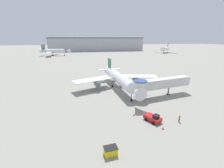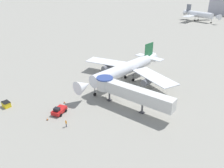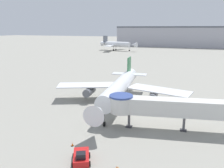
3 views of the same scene
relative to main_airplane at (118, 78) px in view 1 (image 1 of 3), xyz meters
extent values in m
plane|color=gray|center=(-2.41, -0.01, -4.01)|extent=(800.00, 800.00, 0.00)
cylinder|color=silver|center=(0.06, -0.82, 0.13)|extent=(5.25, 23.37, 3.44)
cone|color=silver|center=(1.23, -15.63, 0.13)|extent=(3.73, 4.04, 3.44)
cone|color=silver|center=(-0.94, 11.93, 0.13)|extent=(3.83, 5.41, 3.44)
cube|color=silver|center=(-8.88, 1.34, -0.47)|extent=(14.94, 10.12, 0.22)
cube|color=silver|center=(8.56, 2.72, -0.47)|extent=(14.86, 8.28, 0.22)
cube|color=#1E6638|center=(-0.92, 11.67, 3.23)|extent=(0.57, 4.18, 4.47)
cube|color=silver|center=(-0.96, 12.18, 0.73)|extent=(9.75, 3.66, 0.18)
cylinder|color=#565960|center=(-7.65, 0.09, -1.67)|extent=(2.21, 4.31, 1.89)
cylinder|color=#565960|center=(7.54, 1.28, -1.67)|extent=(2.21, 4.31, 1.89)
cylinder|color=#4C4C51|center=(0.94, -12.01, -2.58)|extent=(0.18, 0.18, 1.98)
cylinder|color=black|center=(0.94, -12.01, -3.56)|extent=(0.33, 0.92, 0.90)
cylinder|color=#4C4C51|center=(-1.71, 1.94, -2.58)|extent=(0.22, 0.22, 1.98)
cylinder|color=black|center=(-1.71, 1.94, -3.56)|extent=(0.47, 0.93, 0.90)
cylinder|color=#4C4C51|center=(1.38, 2.19, -2.58)|extent=(0.22, 0.22, 1.98)
cylinder|color=black|center=(1.38, 2.19, -3.56)|extent=(0.47, 0.93, 0.90)
cube|color=silver|center=(12.67, -9.35, 0.14)|extent=(18.28, 5.76, 2.80)
cylinder|color=silver|center=(3.76, -10.95, 0.14)|extent=(3.90, 3.90, 2.80)
cylinder|color=navy|center=(3.76, -10.95, 1.69)|extent=(4.10, 4.09, 0.30)
cylinder|color=#56565B|center=(5.19, -10.70, -2.64)|extent=(0.44, 0.44, 2.75)
cube|color=#333338|center=(5.19, -10.70, -3.95)|extent=(1.10, 1.10, 0.12)
cylinder|color=#56565B|center=(14.45, -9.03, -2.64)|extent=(0.44, 0.44, 2.75)
cube|color=#333338|center=(14.45, -9.03, -3.95)|extent=(1.10, 1.10, 0.12)
cube|color=red|center=(2.03, -23.07, -3.29)|extent=(3.43, 4.18, 0.79)
cube|color=black|center=(2.39, -23.81, -2.53)|extent=(1.54, 1.45, 0.71)
cylinder|color=black|center=(1.55, -24.43, -3.68)|extent=(0.58, 0.74, 0.67)
cylinder|color=black|center=(3.40, -23.52, -3.68)|extent=(0.58, 0.74, 0.67)
cylinder|color=black|center=(0.66, -22.62, -3.68)|extent=(0.58, 0.74, 0.67)
cylinder|color=black|center=(2.51, -21.71, -3.68)|extent=(0.58, 0.74, 0.67)
cube|color=yellow|center=(-8.96, -30.96, -3.40)|extent=(2.13, 1.64, 1.23)
cube|color=black|center=(-8.96, -30.96, -2.75)|extent=(2.26, 1.74, 0.08)
cube|color=black|center=(-1.11, -19.90, -3.99)|extent=(0.40, 0.40, 0.04)
cone|color=orange|center=(-1.11, -19.90, -3.66)|extent=(0.27, 0.27, 0.62)
cylinder|color=white|center=(-1.11, -19.90, -3.59)|extent=(0.15, 0.15, 0.07)
cube|color=black|center=(2.67, -26.43, -3.99)|extent=(0.39, 0.39, 0.04)
cone|color=orange|center=(2.67, -26.43, -3.67)|extent=(0.27, 0.27, 0.60)
cylinder|color=white|center=(2.67, -26.43, -3.60)|extent=(0.15, 0.15, 0.07)
cylinder|color=#1E2338|center=(7.44, -24.63, -3.60)|extent=(0.12, 0.12, 0.82)
cylinder|color=#1E2338|center=(7.61, -24.66, -3.60)|extent=(0.12, 0.12, 0.82)
cube|color=orange|center=(7.52, -24.64, -2.87)|extent=(0.35, 0.24, 0.65)
sphere|color=tan|center=(7.52, -24.64, -2.43)|extent=(0.22, 0.22, 0.22)
cylinder|color=white|center=(91.29, 122.48, 1.26)|extent=(15.35, 15.26, 4.39)
cone|color=white|center=(82.20, 113.47, 1.26)|extent=(6.53, 6.52, 4.39)
cone|color=white|center=(98.51, 129.63, 1.26)|extent=(7.78, 7.76, 4.39)
cube|color=white|center=(87.30, 129.81, 0.49)|extent=(12.45, 9.41, 0.22)
cube|color=white|center=(98.58, 118.42, 0.49)|extent=(9.33, 12.46, 0.22)
cube|color=orange|center=(98.28, 129.40, 5.21)|extent=(2.82, 2.79, 5.71)
cube|color=white|center=(98.75, 129.86, 2.03)|extent=(7.42, 7.46, 0.18)
cylinder|color=#4C4C51|center=(84.84, 116.08, -2.20)|extent=(0.18, 0.18, 2.53)
cylinder|color=black|center=(84.84, 116.08, -3.46)|extent=(0.96, 0.96, 1.10)
cylinder|color=#4C4C51|center=(91.43, 125.40, -2.20)|extent=(0.22, 0.22, 2.53)
cylinder|color=black|center=(91.43, 125.40, -3.46)|extent=(1.06, 1.06, 1.10)
cylinder|color=#4C4C51|center=(94.22, 122.59, -2.20)|extent=(0.22, 0.22, 2.53)
cylinder|color=black|center=(94.22, 122.59, -3.46)|extent=(1.06, 1.06, 1.10)
cylinder|color=silver|center=(-38.81, 118.19, 0.94)|extent=(20.56, 7.76, 4.10)
cone|color=silver|center=(-25.08, 115.60, 0.94)|extent=(5.19, 4.86, 4.10)
cone|color=silver|center=(-50.11, 120.32, 0.94)|extent=(6.80, 5.16, 4.10)
cube|color=silver|center=(-43.06, 110.09, 0.22)|extent=(6.59, 13.91, 0.22)
cube|color=silver|center=(-39.82, 127.28, 0.22)|extent=(10.76, 14.12, 0.22)
cube|color=slate|center=(-49.81, 120.27, 4.62)|extent=(3.98, 0.98, 5.32)
cube|color=silver|center=(-50.42, 120.38, 1.65)|extent=(4.44, 9.47, 0.18)
cylinder|color=#4C4C51|center=(-28.78, 116.29, -2.29)|extent=(0.18, 0.18, 2.35)
cylinder|color=black|center=(-28.78, 116.29, -3.46)|extent=(1.13, 0.46, 1.10)
cylinder|color=#4C4C51|center=(-41.62, 116.84, -2.29)|extent=(0.22, 0.22, 2.35)
cylinder|color=black|center=(-41.62, 116.84, -3.46)|extent=(1.16, 0.60, 1.10)
cylinder|color=#4C4C51|center=(-40.94, 120.47, -2.29)|extent=(0.22, 0.22, 2.35)
cylinder|color=black|center=(-40.94, 120.47, -3.46)|extent=(1.16, 0.60, 1.10)
cube|color=#A8A8B2|center=(11.98, 174.99, 4.77)|extent=(131.23, 27.31, 17.56)
cube|color=#4C515B|center=(11.98, 174.99, 14.15)|extent=(131.23, 27.85, 1.20)
camera|label=1|loc=(-12.69, -49.84, 13.45)|focal=24.00mm
camera|label=2|loc=(41.07, -42.51, 23.08)|focal=35.00mm
camera|label=3|loc=(14.28, -45.67, 13.16)|focal=35.00mm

